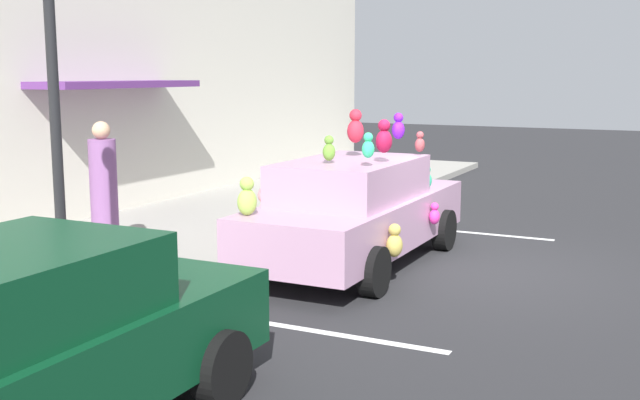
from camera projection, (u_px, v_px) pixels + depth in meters
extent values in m
plane|color=#262628|center=(464.00, 270.00, 10.92)|extent=(60.00, 60.00, 0.00)
cube|color=gray|center=(175.00, 233.00, 13.10)|extent=(24.00, 4.00, 0.15)
cube|color=beige|center=(69.00, 47.00, 13.53)|extent=(24.00, 0.30, 6.40)
cube|color=#5B2D72|center=(116.00, 84.00, 13.86)|extent=(3.60, 1.10, 0.12)
cube|color=silver|center=(450.00, 231.00, 13.67)|extent=(0.12, 3.60, 0.01)
cube|color=silver|center=(291.00, 327.00, 8.47)|extent=(0.12, 3.60, 0.01)
cube|color=#B588A8|center=(357.00, 220.00, 11.19)|extent=(4.64, 1.72, 0.68)
cube|color=#B588A8|center=(351.00, 180.00, 10.89)|extent=(2.41, 1.51, 0.56)
cylinder|color=black|center=(344.00, 221.00, 12.89)|extent=(0.64, 0.22, 0.64)
cylinder|color=black|center=(444.00, 230.00, 12.14)|extent=(0.64, 0.22, 0.64)
cylinder|color=black|center=(255.00, 257.00, 10.35)|extent=(0.64, 0.22, 0.64)
cylinder|color=black|center=(374.00, 271.00, 9.59)|extent=(0.64, 0.22, 0.64)
ellipsoid|color=#A1D451|center=(247.00, 202.00, 9.70)|extent=(0.28, 0.23, 0.33)
sphere|color=#A1D451|center=(247.00, 184.00, 9.66)|extent=(0.18, 0.18, 0.18)
ellipsoid|color=#649D34|center=(329.00, 152.00, 10.41)|extent=(0.20, 0.16, 0.23)
sphere|color=#649D34|center=(329.00, 140.00, 10.38)|extent=(0.13, 0.13, 0.13)
ellipsoid|color=gold|center=(370.00, 169.00, 13.06)|extent=(0.27, 0.22, 0.32)
sphere|color=gold|center=(370.00, 156.00, 13.02)|extent=(0.17, 0.17, 0.17)
ellipsoid|color=#35E58F|center=(368.00, 149.00, 10.01)|extent=(0.19, 0.16, 0.23)
sphere|color=#35E58F|center=(368.00, 137.00, 9.99)|extent=(0.12, 0.12, 0.12)
ellipsoid|color=#913D42|center=(420.00, 145.00, 11.51)|extent=(0.18, 0.15, 0.21)
sphere|color=#913D42|center=(420.00, 135.00, 11.49)|extent=(0.11, 0.11, 0.11)
ellipsoid|color=#3DC857|center=(362.00, 200.00, 10.18)|extent=(0.18, 0.15, 0.22)
sphere|color=#3DC857|center=(362.00, 189.00, 10.15)|extent=(0.12, 0.12, 0.12)
ellipsoid|color=#29A979|center=(426.00, 181.00, 11.93)|extent=(0.21, 0.17, 0.25)
sphere|color=#29A979|center=(426.00, 169.00, 11.90)|extent=(0.14, 0.14, 0.14)
ellipsoid|color=tan|center=(394.00, 246.00, 9.88)|extent=(0.25, 0.21, 0.30)
sphere|color=tan|center=(395.00, 230.00, 9.85)|extent=(0.16, 0.16, 0.16)
ellipsoid|color=#1E9072|center=(384.00, 180.00, 12.13)|extent=(0.19, 0.16, 0.22)
sphere|color=#1E9072|center=(384.00, 170.00, 12.10)|extent=(0.12, 0.12, 0.12)
ellipsoid|color=#E8339D|center=(434.00, 217.00, 11.39)|extent=(0.19, 0.15, 0.22)
sphere|color=#E8339D|center=(435.00, 207.00, 11.37)|extent=(0.12, 0.12, 0.12)
ellipsoid|color=#A7133A|center=(384.00, 141.00, 10.47)|extent=(0.26, 0.22, 0.31)
sphere|color=#A7133A|center=(384.00, 125.00, 10.43)|extent=(0.17, 0.17, 0.17)
ellipsoid|color=purple|center=(286.00, 195.00, 10.35)|extent=(0.25, 0.21, 0.30)
sphere|color=purple|center=(286.00, 180.00, 10.31)|extent=(0.16, 0.16, 0.16)
ellipsoid|color=red|center=(355.00, 131.00, 11.18)|extent=(0.28, 0.23, 0.33)
sphere|color=red|center=(356.00, 115.00, 11.14)|extent=(0.18, 0.18, 0.18)
ellipsoid|color=#243198|center=(354.00, 175.00, 12.25)|extent=(0.28, 0.23, 0.33)
sphere|color=#243198|center=(354.00, 161.00, 12.22)|extent=(0.18, 0.18, 0.18)
ellipsoid|color=#6517C6|center=(398.00, 130.00, 11.62)|extent=(0.23, 0.19, 0.27)
sphere|color=#6517C6|center=(398.00, 118.00, 11.59)|extent=(0.15, 0.15, 0.15)
ellipsoid|color=#4CD34E|center=(283.00, 195.00, 10.31)|extent=(0.27, 0.22, 0.32)
sphere|color=#4CD34E|center=(283.00, 178.00, 10.27)|extent=(0.17, 0.17, 0.17)
ellipsoid|color=blue|center=(368.00, 178.00, 12.18)|extent=(0.24, 0.19, 0.28)
sphere|color=blue|center=(368.00, 165.00, 12.14)|extent=(0.15, 0.15, 0.15)
ellipsoid|color=yellow|center=(410.00, 181.00, 11.72)|extent=(0.25, 0.21, 0.30)
sphere|color=yellow|center=(410.00, 168.00, 11.69)|extent=(0.16, 0.16, 0.16)
cube|color=#0A381E|center=(23.00, 365.00, 5.64)|extent=(4.17, 1.73, 0.68)
cylinder|color=black|center=(66.00, 337.00, 7.22)|extent=(0.64, 0.22, 0.64)
cylinder|color=black|center=(222.00, 367.00, 6.46)|extent=(0.64, 0.22, 0.64)
ellipsoid|color=pink|center=(267.00, 217.00, 12.71)|extent=(0.41, 0.35, 0.52)
sphere|color=pink|center=(267.00, 195.00, 12.65)|extent=(0.29, 0.29, 0.29)
sphere|color=pink|center=(263.00, 190.00, 12.55)|extent=(0.12, 0.12, 0.12)
sphere|color=pink|center=(270.00, 188.00, 12.73)|extent=(0.12, 0.12, 0.12)
cylinder|color=black|center=(57.00, 156.00, 8.57)|extent=(0.12, 0.12, 3.37)
cylinder|color=#805088|center=(104.00, 197.00, 11.20)|extent=(0.39, 0.39, 1.66)
sphere|color=tan|center=(101.00, 130.00, 11.05)|extent=(0.26, 0.26, 0.26)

